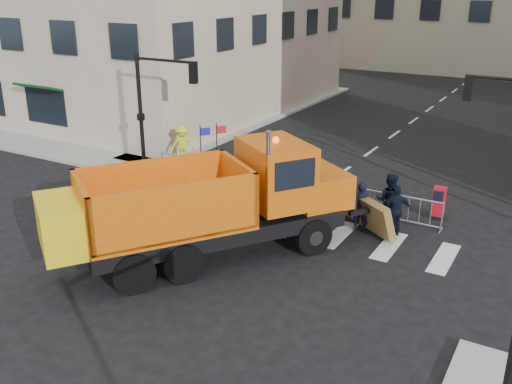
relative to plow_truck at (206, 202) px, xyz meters
The scene contains 10 objects.
ground 2.66m from the plow_truck, 74.24° to the right, with size 120.00×120.00×0.00m, color black.
sidewalk_back 6.97m from the plow_truck, 85.69° to the left, with size 64.00×5.00×0.15m, color gray.
traffic_light_left 9.45m from the plow_truck, 142.71° to the left, with size 0.18×0.18×5.40m, color black.
crowd_barriers 5.97m from the plow_truck, 92.41° to the left, with size 12.60×0.60×1.10m, color #9EA0A5, non-canonical shape.
plow_truck is the anchor object (origin of this frame).
cop_a 5.67m from the plow_truck, 51.00° to the left, with size 0.68×0.45×1.87m, color black.
cop_b 6.77m from the plow_truck, 50.84° to the left, with size 0.98×0.77×2.03m, color black.
cop_c 6.66m from the plow_truck, 44.90° to the left, with size 1.08×0.45×1.85m, color black.
worker 9.83m from the plow_truck, 131.40° to the left, with size 1.17×0.67×1.81m, color #D2E11A.
newspaper_box 8.96m from the plow_truck, 50.63° to the left, with size 0.45×0.40×1.10m, color red.
Camera 1 is at (9.07, -11.69, 8.38)m, focal length 40.00 mm.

